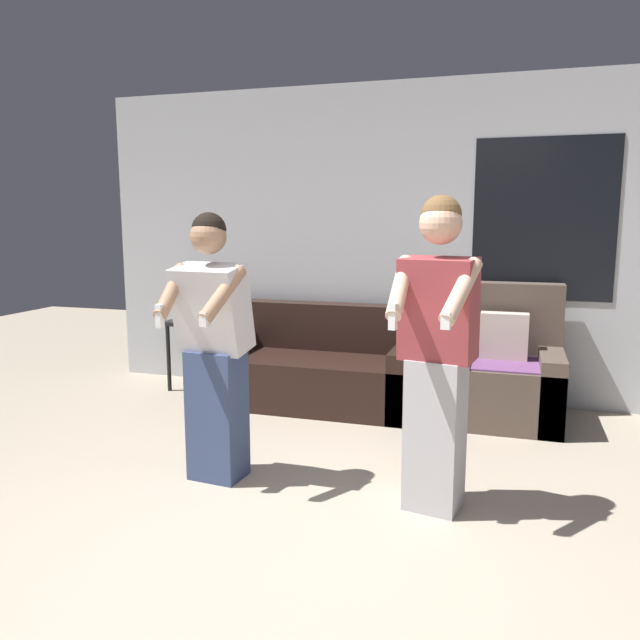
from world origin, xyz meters
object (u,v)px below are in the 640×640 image
object	(u,v)px
person_right	(437,353)
armchair	(502,375)
couch	(320,370)
side_table	(197,330)
person_left	(213,348)

from	to	relation	value
person_right	armchair	bearing A→B (deg)	79.41
couch	side_table	size ratio (longest dim) A/B	2.36
person_left	armchair	bearing A→B (deg)	46.48
couch	person_right	size ratio (longest dim) A/B	1.11
side_table	couch	bearing A→B (deg)	-6.97
side_table	person_right	distance (m)	3.06
side_table	person_right	bearing A→B (deg)	-37.74
armchair	person_left	xyz separation A→B (m)	(-1.62, -1.71, 0.46)
armchair	person_right	distance (m)	1.83
armchair	person_left	bearing A→B (deg)	-133.52
couch	side_table	xyz separation A→B (m)	(-1.24, 0.15, 0.26)
person_right	person_left	bearing A→B (deg)	179.38
side_table	person_left	world-z (taller)	person_left
couch	side_table	bearing A→B (deg)	173.03
couch	armchair	bearing A→B (deg)	0.55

